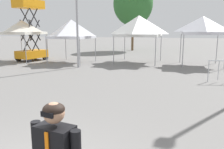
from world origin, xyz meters
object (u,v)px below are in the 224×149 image
at_px(scissor_lift, 31,43).
at_px(tree_behind_tents_right, 133,4).
at_px(canopy_tent_center, 22,27).
at_px(canopy_tent_far_right, 71,29).
at_px(canopy_tent_behind_right, 203,25).
at_px(canopy_tent_right_of_center, 139,26).

xyz_separation_m(scissor_lift, tree_behind_tents_right, (5.99, 11.51, 4.04)).
xyz_separation_m(canopy_tent_center, tree_behind_tents_right, (6.53, 11.80, 2.76)).
distance_m(canopy_tent_far_right, scissor_lift, 3.82).
bearing_deg(scissor_lift, canopy_tent_behind_right, 5.37).
height_order(canopy_tent_right_of_center, scissor_lift, scissor_lift).
height_order(canopy_tent_center, canopy_tent_right_of_center, canopy_tent_right_of_center).
relative_size(canopy_tent_far_right, tree_behind_tents_right, 0.41).
bearing_deg(scissor_lift, tree_behind_tents_right, 62.50).
bearing_deg(tree_behind_tents_right, canopy_tent_far_right, -101.47).
distance_m(scissor_lift, tree_behind_tents_right, 13.58).
distance_m(canopy_tent_right_of_center, scissor_lift, 8.76).
relative_size(canopy_tent_behind_right, scissor_lift, 0.71).
xyz_separation_m(canopy_tent_behind_right, tree_behind_tents_right, (-7.03, 10.28, 2.65)).
relative_size(canopy_tent_center, tree_behind_tents_right, 0.41).
xyz_separation_m(canopy_tent_center, canopy_tent_behind_right, (13.56, 1.52, 0.11)).
xyz_separation_m(canopy_tent_center, canopy_tent_right_of_center, (9.08, 1.71, 0.09)).
height_order(canopy_tent_right_of_center, tree_behind_tents_right, tree_behind_tents_right).
height_order(canopy_tent_center, tree_behind_tents_right, tree_behind_tents_right).
bearing_deg(canopy_tent_far_right, canopy_tent_behind_right, 7.65).
xyz_separation_m(canopy_tent_right_of_center, tree_behind_tents_right, (-2.54, 10.09, 2.67)).
xyz_separation_m(canopy_tent_right_of_center, canopy_tent_behind_right, (4.49, -0.19, 0.02)).
bearing_deg(canopy_tent_behind_right, canopy_tent_right_of_center, 177.53).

